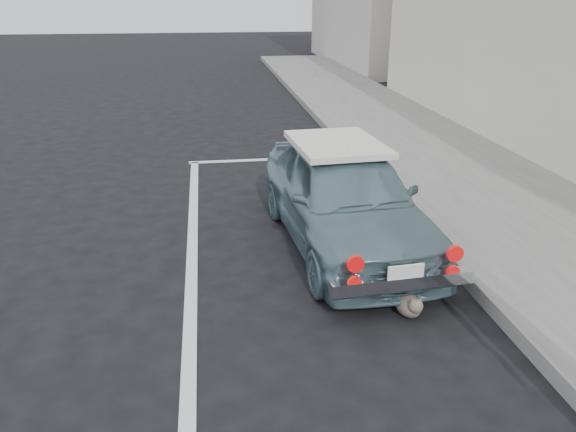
# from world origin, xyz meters

# --- Properties ---
(ground) EXTENTS (80.00, 80.00, 0.00)m
(ground) POSITION_xyz_m (0.00, 0.00, 0.00)
(ground) COLOR black
(ground) RESTS_ON ground
(sidewalk) EXTENTS (2.80, 40.00, 0.15)m
(sidewalk) POSITION_xyz_m (3.20, 2.00, 0.07)
(sidewalk) COLOR slate
(sidewalk) RESTS_ON ground
(pline_front) EXTENTS (3.00, 0.12, 0.01)m
(pline_front) POSITION_xyz_m (0.50, 6.50, 0.00)
(pline_front) COLOR silver
(pline_front) RESTS_ON ground
(pline_side) EXTENTS (0.12, 7.00, 0.01)m
(pline_side) POSITION_xyz_m (-0.90, 3.00, 0.00)
(pline_side) COLOR silver
(pline_side) RESTS_ON ground
(retro_coupe) EXTENTS (1.64, 3.55, 1.17)m
(retro_coupe) POSITION_xyz_m (0.84, 2.86, 0.59)
(retro_coupe) COLOR slate
(retro_coupe) RESTS_ON ground
(cat) EXTENTS (0.25, 0.49, 0.26)m
(cat) POSITION_xyz_m (1.07, 1.25, 0.12)
(cat) COLOR #65574D
(cat) RESTS_ON ground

